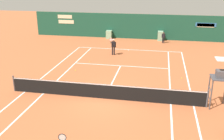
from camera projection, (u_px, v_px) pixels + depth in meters
ground_plane at (106, 95)px, 16.50m from camera, size 80.00×80.00×0.01m
tennis_net at (104, 91)px, 15.80m from camera, size 12.10×0.10×1.07m
sponsor_back_wall at (135, 27)px, 31.19m from camera, size 25.00×1.02×2.96m
umpire_chair at (221, 76)px, 14.36m from camera, size 1.00×1.00×2.87m
player_on_baseline at (113, 46)px, 24.69m from camera, size 0.54×0.69×1.76m
ball_kid_left_post at (163, 37)px, 29.25m from camera, size 0.41×0.20×1.25m
tennis_ball_by_sideline at (182, 78)px, 19.13m from camera, size 0.07×0.07×0.07m
tennis_ball_mid_court at (75, 70)px, 20.75m from camera, size 0.07×0.07×0.07m
tennis_ball_near_service_line at (89, 61)px, 22.91m from camera, size 0.07×0.07×0.07m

